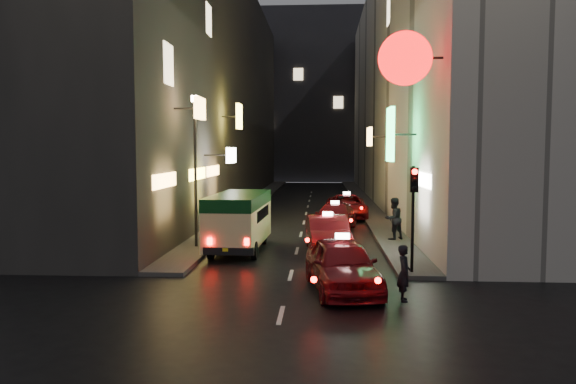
% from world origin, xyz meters
% --- Properties ---
extents(ground, '(120.00, 120.00, 0.00)m').
position_xyz_m(ground, '(0.00, 0.00, 0.00)').
color(ground, black).
rests_on(ground, ground).
extents(building_left, '(7.49, 52.00, 18.00)m').
position_xyz_m(building_left, '(-8.00, 34.00, 9.00)').
color(building_left, '#34322F').
rests_on(building_left, ground).
extents(building_right, '(8.13, 52.00, 18.00)m').
position_xyz_m(building_right, '(8.00, 33.99, 9.00)').
color(building_right, beige).
rests_on(building_right, ground).
extents(building_far, '(30.00, 10.00, 22.00)m').
position_xyz_m(building_far, '(0.00, 66.00, 11.00)').
color(building_far, '#303035').
rests_on(building_far, ground).
extents(sidewalk_left, '(1.50, 52.00, 0.15)m').
position_xyz_m(sidewalk_left, '(-4.25, 34.00, 0.07)').
color(sidewalk_left, '#484543').
rests_on(sidewalk_left, ground).
extents(sidewalk_right, '(1.50, 52.00, 0.15)m').
position_xyz_m(sidewalk_right, '(4.25, 34.00, 0.07)').
color(sidewalk_right, '#484543').
rests_on(sidewalk_right, ground).
extents(minibus, '(2.14, 5.57, 2.36)m').
position_xyz_m(minibus, '(-2.37, 12.85, 1.49)').
color(minibus, beige).
rests_on(minibus, ground).
extents(taxi_near, '(3.20, 5.97, 1.97)m').
position_xyz_m(taxi_near, '(1.63, 6.57, 0.90)').
color(taxi_near, maroon).
rests_on(taxi_near, ground).
extents(taxi_second, '(2.70, 5.60, 1.90)m').
position_xyz_m(taxi_second, '(1.26, 12.83, 0.86)').
color(taxi_second, maroon).
rests_on(taxi_second, ground).
extents(taxi_third, '(2.88, 5.32, 1.78)m').
position_xyz_m(taxi_third, '(1.69, 18.90, 0.80)').
color(taxi_third, maroon).
rests_on(taxi_third, ground).
extents(taxi_far, '(2.17, 5.24, 1.83)m').
position_xyz_m(taxi_far, '(2.53, 24.31, 0.83)').
color(taxi_far, maroon).
rests_on(taxi_far, ground).
extents(pedestrian_crossing, '(0.38, 0.59, 1.77)m').
position_xyz_m(pedestrian_crossing, '(3.30, 5.55, 0.88)').
color(pedestrian_crossing, black).
rests_on(pedestrian_crossing, ground).
extents(pedestrian_sidewalk, '(0.94, 0.87, 2.13)m').
position_xyz_m(pedestrian_sidewalk, '(4.23, 15.28, 1.22)').
color(pedestrian_sidewalk, black).
rests_on(pedestrian_sidewalk, sidewalk_right).
extents(traffic_light, '(0.26, 0.43, 3.50)m').
position_xyz_m(traffic_light, '(4.00, 8.47, 2.69)').
color(traffic_light, black).
rests_on(traffic_light, sidewalk_right).
extents(lamp_post, '(0.28, 0.28, 6.22)m').
position_xyz_m(lamp_post, '(-4.20, 13.00, 3.72)').
color(lamp_post, black).
rests_on(lamp_post, sidewalk_left).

